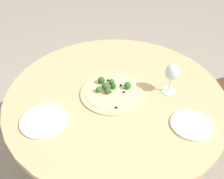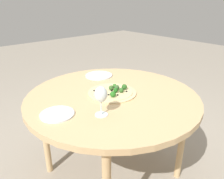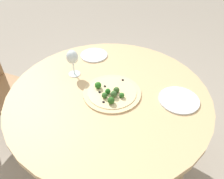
{
  "view_description": "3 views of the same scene",
  "coord_description": "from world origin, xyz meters",
  "px_view_note": "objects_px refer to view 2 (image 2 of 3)",
  "views": [
    {
      "loc": [
        -0.9,
        -0.57,
        1.64
      ],
      "look_at": [
        -0.02,
        0.01,
        0.76
      ],
      "focal_mm": 40.0,
      "sensor_mm": 36.0,
      "label": 1
    },
    {
      "loc": [
        1.06,
        -0.95,
        1.38
      ],
      "look_at": [
        -0.02,
        0.01,
        0.76
      ],
      "focal_mm": 35.0,
      "sensor_mm": 36.0,
      "label": 2
    },
    {
      "loc": [
        0.24,
        0.97,
        1.61
      ],
      "look_at": [
        -0.02,
        0.01,
        0.76
      ],
      "focal_mm": 35.0,
      "sensor_mm": 36.0,
      "label": 3
    }
  ],
  "objects_px": {
    "plate_near": "(57,114)",
    "wine_glass": "(101,95)",
    "pizza": "(113,92)",
    "plate_far": "(99,75)"
  },
  "relations": [
    {
      "from": "plate_near",
      "to": "wine_glass",
      "type": "bearing_deg",
      "value": 47.89
    },
    {
      "from": "pizza",
      "to": "plate_near",
      "type": "relative_size",
      "value": 1.73
    },
    {
      "from": "pizza",
      "to": "plate_far",
      "type": "distance_m",
      "value": 0.4
    },
    {
      "from": "wine_glass",
      "to": "plate_far",
      "type": "relative_size",
      "value": 0.77
    },
    {
      "from": "plate_near",
      "to": "plate_far",
      "type": "bearing_deg",
      "value": 121.39
    },
    {
      "from": "wine_glass",
      "to": "plate_near",
      "type": "bearing_deg",
      "value": -132.11
    },
    {
      "from": "pizza",
      "to": "plate_far",
      "type": "xyz_separation_m",
      "value": [
        -0.36,
        0.16,
        -0.01
      ]
    },
    {
      "from": "plate_far",
      "to": "plate_near",
      "type": "bearing_deg",
      "value": -58.61
    },
    {
      "from": "wine_glass",
      "to": "plate_near",
      "type": "height_order",
      "value": "wine_glass"
    },
    {
      "from": "pizza",
      "to": "plate_far",
      "type": "relative_size",
      "value": 1.49
    }
  ]
}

